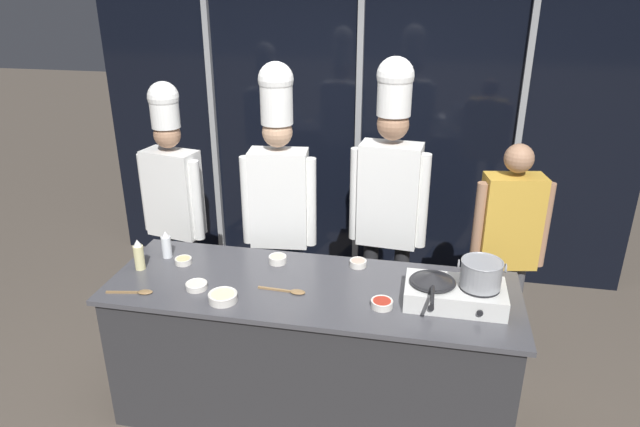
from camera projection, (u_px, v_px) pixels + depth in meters
ground_plane at (312, 407)px, 3.62m from camera, size 24.00×24.00×0.00m
window_wall_back at (359, 125)px, 4.86m from camera, size 4.60×0.09×2.70m
demo_counter at (312, 349)px, 3.45m from camera, size 2.36×0.81×0.89m
portable_stove at (455, 294)px, 3.09m from camera, size 0.54×0.32×0.12m
frying_pan at (433, 278)px, 3.07m from camera, size 0.25×0.44×0.05m
stock_pot at (481, 273)px, 3.01m from camera, size 0.25×0.22×0.15m
squeeze_bottle_oil at (139, 255)px, 3.44m from camera, size 0.06×0.06×0.20m
squeeze_bottle_clear at (166, 245)px, 3.59m from camera, size 0.06×0.06×0.18m
prep_bowl_onion at (197, 285)px, 3.25m from camera, size 0.12×0.12×0.04m
prep_bowl_ginger at (183, 260)px, 3.53m from camera, size 0.10×0.10×0.04m
prep_bowl_shrimp at (358, 263)px, 3.49m from camera, size 0.10×0.10×0.04m
prep_bowl_chicken at (278, 259)px, 3.53m from camera, size 0.11×0.11×0.05m
prep_bowl_chili_flakes at (382, 303)px, 3.06m from camera, size 0.12×0.12×0.04m
prep_bowl_noodles at (223, 297)px, 3.12m from camera, size 0.16×0.16×0.05m
serving_spoon_slotted at (292, 291)px, 3.21m from camera, size 0.28×0.06×0.02m
serving_spoon_solid at (139, 292)px, 3.20m from camera, size 0.27×0.08×0.02m
chef_head at (173, 189)px, 4.06m from camera, size 0.50×0.27×1.89m
chef_sous at (279, 188)px, 3.79m from camera, size 0.50×0.24×2.05m
chef_line at (390, 186)px, 3.73m from camera, size 0.52×0.24×2.09m
person_guest at (508, 236)px, 3.70m from camera, size 0.48×0.26×1.59m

